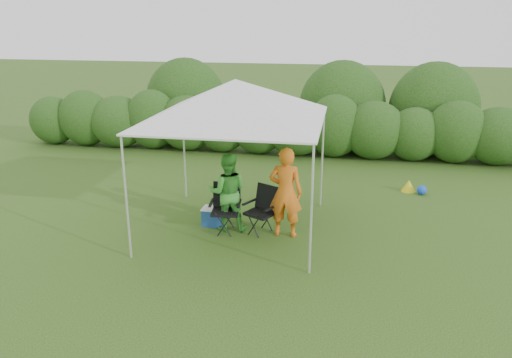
% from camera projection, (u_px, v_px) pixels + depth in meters
% --- Properties ---
extents(ground, '(70.00, 70.00, 0.00)m').
position_uv_depth(ground, '(231.00, 239.00, 9.10)').
color(ground, '#3B5E1D').
extents(hedge, '(15.77, 1.53, 1.80)m').
position_uv_depth(hedge, '(281.00, 126.00, 14.43)').
color(hedge, '#2A5219').
rests_on(hedge, ground).
extents(canopy, '(3.10, 3.10, 2.83)m').
position_uv_depth(canopy, '(235.00, 100.00, 8.80)').
color(canopy, silver).
rests_on(canopy, ground).
extents(chair_right, '(0.68, 0.67, 0.89)m').
position_uv_depth(chair_right, '(263.00, 206.00, 9.28)').
color(chair_right, black).
rests_on(chair_right, ground).
extents(chair_left, '(0.61, 0.56, 0.91)m').
position_uv_depth(chair_left, '(226.00, 204.00, 9.34)').
color(chair_left, black).
rests_on(chair_left, ground).
extents(man, '(0.64, 0.44, 1.68)m').
position_uv_depth(man, '(286.00, 192.00, 9.01)').
color(man, orange).
rests_on(man, ground).
extents(woman, '(0.82, 0.69, 1.50)m').
position_uv_depth(woman, '(228.00, 192.00, 9.30)').
color(woman, green).
rests_on(woman, ground).
extents(cooler, '(0.44, 0.33, 0.36)m').
position_uv_depth(cooler, '(214.00, 216.00, 9.66)').
color(cooler, navy).
rests_on(cooler, ground).
extents(bottle, '(0.07, 0.07, 0.26)m').
position_uv_depth(bottle, '(216.00, 202.00, 9.51)').
color(bottle, '#592D0C').
rests_on(bottle, cooler).
extents(lawn_toy, '(0.55, 0.46, 0.27)m').
position_uv_depth(lawn_toy, '(412.00, 187.00, 11.49)').
color(lawn_toy, yellow).
rests_on(lawn_toy, ground).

